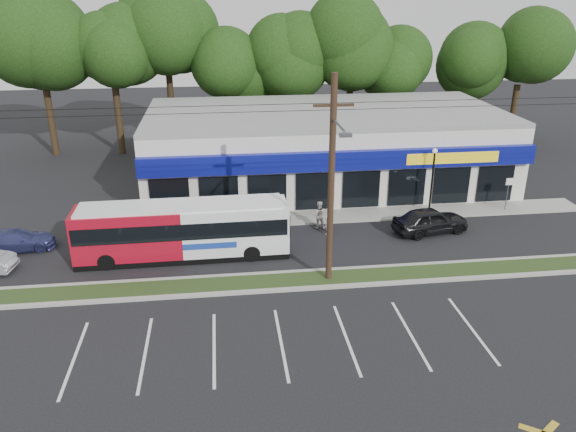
{
  "coord_description": "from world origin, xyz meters",
  "views": [
    {
      "loc": [
        -1.97,
        -22.94,
        13.39
      ],
      "look_at": [
        1.49,
        5.0,
        1.84
      ],
      "focal_mm": 35.0,
      "sensor_mm": 36.0,
      "label": 1
    }
  ],
  "objects_px": {
    "utility_pole": "(328,176)",
    "sign_post": "(508,188)",
    "pedestrian_b": "(319,215)",
    "lamp_post": "(433,173)",
    "car_blue": "(16,240)",
    "pedestrian_a": "(329,221)",
    "car_dark": "(430,220)",
    "metrobus": "(183,229)"
  },
  "relations": [
    {
      "from": "utility_pole",
      "to": "lamp_post",
      "type": "relative_size",
      "value": 11.76
    },
    {
      "from": "car_dark",
      "to": "pedestrian_b",
      "type": "height_order",
      "value": "pedestrian_b"
    },
    {
      "from": "pedestrian_b",
      "to": "metrobus",
      "type": "bearing_deg",
      "value": 26.49
    },
    {
      "from": "car_dark",
      "to": "pedestrian_a",
      "type": "relative_size",
      "value": 2.68
    },
    {
      "from": "car_dark",
      "to": "car_blue",
      "type": "xyz_separation_m",
      "value": [
        -23.23,
        0.48,
        -0.17
      ]
    },
    {
      "from": "sign_post",
      "to": "pedestrian_a",
      "type": "xyz_separation_m",
      "value": [
        -11.97,
        -2.18,
        -0.73
      ]
    },
    {
      "from": "utility_pole",
      "to": "pedestrian_b",
      "type": "xyz_separation_m",
      "value": [
        0.8,
        6.44,
        -4.57
      ]
    },
    {
      "from": "utility_pole",
      "to": "sign_post",
      "type": "relative_size",
      "value": 22.47
    },
    {
      "from": "sign_post",
      "to": "car_dark",
      "type": "xyz_separation_m",
      "value": [
        -6.02,
        -2.65,
        -0.8
      ]
    },
    {
      "from": "utility_pole",
      "to": "pedestrian_a",
      "type": "distance_m",
      "value": 7.24
    },
    {
      "from": "metrobus",
      "to": "pedestrian_b",
      "type": "xyz_separation_m",
      "value": [
        7.76,
        2.87,
        -0.74
      ]
    },
    {
      "from": "metrobus",
      "to": "car_blue",
      "type": "bearing_deg",
      "value": 167.58
    },
    {
      "from": "utility_pole",
      "to": "lamp_post",
      "type": "height_order",
      "value": "utility_pole"
    },
    {
      "from": "lamp_post",
      "to": "sign_post",
      "type": "height_order",
      "value": "lamp_post"
    },
    {
      "from": "utility_pole",
      "to": "car_blue",
      "type": "distance_m",
      "value": 17.66
    },
    {
      "from": "utility_pole",
      "to": "sign_post",
      "type": "xyz_separation_m",
      "value": [
        13.17,
        7.65,
        -3.86
      ]
    },
    {
      "from": "sign_post",
      "to": "car_blue",
      "type": "relative_size",
      "value": 0.55
    },
    {
      "from": "lamp_post",
      "to": "car_blue",
      "type": "height_order",
      "value": "lamp_post"
    },
    {
      "from": "utility_pole",
      "to": "pedestrian_a",
      "type": "bearing_deg",
      "value": 77.61
    },
    {
      "from": "sign_post",
      "to": "car_dark",
      "type": "height_order",
      "value": "sign_post"
    },
    {
      "from": "car_dark",
      "to": "sign_post",
      "type": "bearing_deg",
      "value": -77.3
    },
    {
      "from": "metrobus",
      "to": "pedestrian_b",
      "type": "relative_size",
      "value": 6.61
    },
    {
      "from": "lamp_post",
      "to": "pedestrian_b",
      "type": "height_order",
      "value": "lamp_post"
    },
    {
      "from": "car_dark",
      "to": "metrobus",
      "type": "bearing_deg",
      "value": 84.7
    },
    {
      "from": "pedestrian_b",
      "to": "car_blue",
      "type": "bearing_deg",
      "value": 9.49
    },
    {
      "from": "sign_post",
      "to": "car_dark",
      "type": "relative_size",
      "value": 0.5
    },
    {
      "from": "utility_pole",
      "to": "pedestrian_b",
      "type": "relative_size",
      "value": 29.73
    },
    {
      "from": "utility_pole",
      "to": "sign_post",
      "type": "height_order",
      "value": "utility_pole"
    },
    {
      "from": "metrobus",
      "to": "car_dark",
      "type": "xyz_separation_m",
      "value": [
        14.11,
        1.42,
        -0.82
      ]
    },
    {
      "from": "car_dark",
      "to": "pedestrian_b",
      "type": "bearing_deg",
      "value": 66.11
    },
    {
      "from": "pedestrian_a",
      "to": "utility_pole",
      "type": "bearing_deg",
      "value": 38.88
    },
    {
      "from": "metrobus",
      "to": "car_blue",
      "type": "distance_m",
      "value": 9.37
    },
    {
      "from": "sign_post",
      "to": "pedestrian_b",
      "type": "distance_m",
      "value": 12.45
    },
    {
      "from": "utility_pole",
      "to": "car_blue",
      "type": "bearing_deg",
      "value": 161.21
    },
    {
      "from": "lamp_post",
      "to": "sign_post",
      "type": "relative_size",
      "value": 1.91
    },
    {
      "from": "pedestrian_b",
      "to": "sign_post",
      "type": "bearing_deg",
      "value": -168.24
    },
    {
      "from": "utility_pole",
      "to": "pedestrian_b",
      "type": "distance_m",
      "value": 7.94
    },
    {
      "from": "car_blue",
      "to": "utility_pole",
      "type": "bearing_deg",
      "value": -116.92
    },
    {
      "from": "utility_pole",
      "to": "lamp_post",
      "type": "distance_m",
      "value": 11.67
    },
    {
      "from": "utility_pole",
      "to": "metrobus",
      "type": "distance_m",
      "value": 8.72
    },
    {
      "from": "utility_pole",
      "to": "pedestrian_b",
      "type": "height_order",
      "value": "utility_pole"
    },
    {
      "from": "car_dark",
      "to": "pedestrian_a",
      "type": "distance_m",
      "value": 5.96
    }
  ]
}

